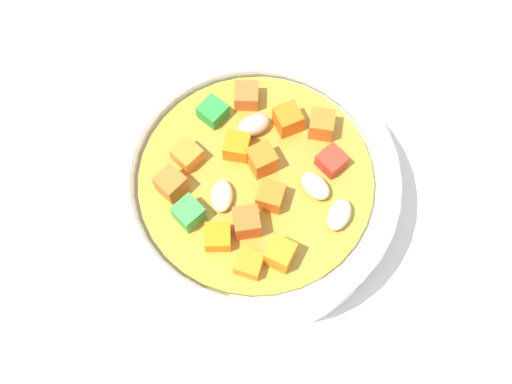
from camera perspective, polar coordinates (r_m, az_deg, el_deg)
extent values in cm
cube|color=silver|center=(44.79, 0.00, -1.64)|extent=(140.00, 140.00, 2.00)
cylinder|color=white|center=(41.91, 0.00, -0.21)|extent=(16.64, 16.64, 4.14)
torus|color=white|center=(39.59, 0.00, 1.11)|extent=(17.09, 17.09, 1.45)
cylinder|color=#AC8C2E|center=(39.81, 0.00, 0.98)|extent=(13.85, 13.85, 0.40)
cube|color=orange|center=(40.45, 2.69, 6.12)|extent=(1.61, 1.61, 1.58)
ellipsoid|color=beige|center=(38.77, -2.79, -0.48)|extent=(2.37, 2.16, 0.87)
cube|color=orange|center=(37.86, -3.22, -3.80)|extent=(1.95, 1.95, 1.14)
cube|color=orange|center=(37.24, 2.03, -5.21)|extent=(1.96, 1.96, 1.71)
cube|color=orange|center=(40.47, 5.55, 5.68)|extent=(2.01, 2.01, 1.52)
cube|color=red|center=(39.75, 6.38, 2.63)|extent=(1.65, 1.65, 1.08)
cube|color=orange|center=(39.23, 0.50, 2.76)|extent=(1.53, 1.53, 1.64)
ellipsoid|color=beige|center=(40.46, -0.19, 5.66)|extent=(1.49, 2.12, 1.17)
cube|color=orange|center=(39.73, -1.79, 3.75)|extent=(2.01, 2.01, 1.34)
cube|color=green|center=(38.28, -5.62, -1.88)|extent=(1.67, 1.67, 1.38)
cube|color=orange|center=(39.80, -5.79, 3.12)|extent=(1.73, 1.73, 1.19)
ellipsoid|color=beige|center=(38.50, 6.99, -1.90)|extent=(2.15, 2.37, 1.15)
cube|color=green|center=(41.05, -3.42, 6.89)|extent=(1.79, 1.79, 1.07)
ellipsoid|color=beige|center=(39.04, 5.00, 0.51)|extent=(2.19, 1.61, 1.05)
cube|color=orange|center=(38.51, 1.47, -0.24)|extent=(2.01, 2.01, 1.40)
cube|color=orange|center=(37.39, -0.58, -6.00)|extent=(2.01, 2.01, 1.10)
cube|color=orange|center=(37.78, -0.79, -2.57)|extent=(1.87, 1.87, 1.70)
cube|color=orange|center=(41.35, -0.80, 8.09)|extent=(1.97, 1.97, 1.27)
cube|color=orange|center=(38.99, -7.16, 0.70)|extent=(1.73, 1.73, 1.53)
cylinder|color=silver|center=(44.12, 19.38, -9.03)|extent=(7.84, 9.36, 0.67)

